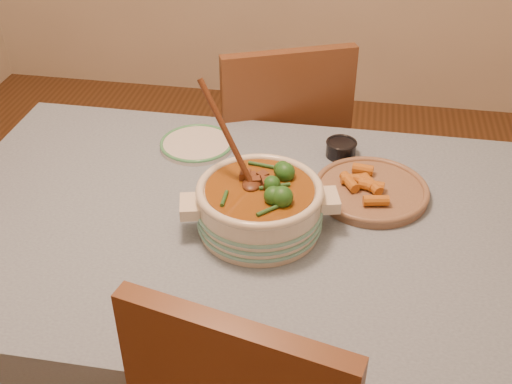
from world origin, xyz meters
TOP-DOWN VIEW (x-y plane):
  - dining_table at (0.00, 0.00)m, footprint 1.68×1.08m
  - stew_casserole at (0.05, -0.03)m, footprint 0.41×0.38m
  - white_plate at (-0.21, 0.34)m, footprint 0.28×0.28m
  - condiment_bowl at (0.24, 0.37)m, footprint 0.11×0.11m
  - fried_plate at (0.33, 0.17)m, footprint 0.41×0.41m
  - chair_far at (-0.01, 0.72)m, footprint 0.60×0.60m

SIDE VIEW (x-z plane):
  - chair_far at x=-0.01m, z-range 0.07..1.05m
  - dining_table at x=0.00m, z-range 0.29..1.04m
  - white_plate at x=-0.21m, z-range 0.76..0.78m
  - fried_plate at x=0.33m, z-range 0.75..0.80m
  - condiment_bowl at x=0.24m, z-range 0.76..0.81m
  - stew_casserole at x=0.05m, z-range 0.65..1.03m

